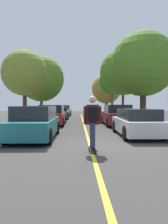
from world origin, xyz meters
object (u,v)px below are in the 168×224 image
street_tree_left_near (41,79)px  parked_car_left_far (59,113)px  street_tree_right_far (112,81)px  skateboard (92,149)px  parked_car_left_nearest (35,122)px  parked_car_left_near (52,115)px  fire_hydrant (159,124)px  parked_car_right_nearest (137,123)px  street_tree_right_nearest (143,64)px  street_tree_left_nearest (25,73)px  parked_car_right_near (117,115)px  skateboarder (93,119)px  parked_car_left_farthest (63,110)px  street_tree_right_near (123,72)px  street_tree_right_farthest (106,89)px

street_tree_left_near → parked_car_left_far: bearing=11.9°
street_tree_right_far → skateboard: size_ratio=7.34×
parked_car_left_nearest → parked_car_left_near: 6.50m
parked_car_left_near → fire_hydrant: 7.84m
street_tree_left_near → skateboard: bearing=-75.1°
parked_car_left_far → fire_hydrant: bearing=-61.3°
parked_car_left_nearest → parked_car_right_nearest: 4.77m
parked_car_left_nearest → street_tree_right_nearest: size_ratio=0.72×
parked_car_left_nearest → street_tree_right_nearest: 9.38m
street_tree_left_nearest → skateboard: size_ratio=6.03×
parked_car_right_near → fire_hydrant: (1.50, -4.22, -0.23)m
street_tree_right_nearest → street_tree_right_far: street_tree_right_nearest is taller
parked_car_left_far → skateboarder: (2.39, -16.13, 0.44)m
parked_car_right_near → skateboarder: skateboarder is taller
parked_car_left_farthest → skateboarder: bearing=-83.9°
parked_car_left_farthest → street_tree_right_nearest: (6.52, -13.81, 3.64)m
parked_car_left_near → street_tree_right_far: 15.50m
parked_car_right_near → street_tree_left_nearest: bearing=-177.1°
parked_car_left_near → street_tree_left_near: (-1.78, 6.29, 3.33)m
parked_car_left_near → street_tree_right_far: size_ratio=0.70×
parked_car_right_nearest → street_tree_right_near: 13.09m
parked_car_right_near → street_tree_right_nearest: (1.78, -0.29, 3.62)m
parked_car_right_near → parked_car_left_farthest: bearing=109.3°
parked_car_left_far → parked_car_left_nearest: bearing=-90.0°
street_tree_right_far → fire_hydrant: bearing=-90.9°
parked_car_right_near → street_tree_left_nearest: size_ratio=0.84×
parked_car_left_nearest → street_tree_right_far: (6.52, 20.02, 3.85)m
street_tree_right_farthest → skateboarder: bearing=-98.0°
street_tree_right_far → fire_hydrant: street_tree_right_far is taller
parked_car_right_nearest → parked_car_left_near: bearing=128.4°
parked_car_right_nearest → parked_car_right_near: bearing=90.0°
street_tree_right_near → parked_car_right_near: bearing=-104.6°
parked_car_right_nearest → street_tree_right_farthest: (1.78, 25.74, 3.28)m
street_tree_right_farthest → fire_hydrant: (-0.28, -24.51, -3.44)m
parked_car_right_near → street_tree_right_far: 14.67m
parked_car_right_near → street_tree_left_near: bearing=133.7°
parked_car_left_far → parked_car_right_near: (4.74, -7.19, 0.09)m
street_tree_right_farthest → skateboard: (-4.13, -29.19, -3.84)m
parked_car_right_near → street_tree_right_farthest: size_ratio=0.69×
parked_car_left_nearest → skateboard: bearing=-50.7°
parked_car_left_nearest → street_tree_right_farthest: street_tree_right_farthest is taller
parked_car_left_far → parked_car_left_farthest: (-0.00, 6.32, 0.07)m
parked_car_left_far → street_tree_left_nearest: 8.31m
parked_car_left_farthest → street_tree_right_near: street_tree_right_near is taller
street_tree_left_near → street_tree_right_far: street_tree_right_far is taller
parked_car_left_far → parked_car_right_nearest: parked_car_right_nearest is taller
street_tree_left_near → fire_hydrant: bearing=-54.0°
parked_car_right_nearest → skateboarder: skateboarder is taller
parked_car_left_near → parked_car_left_far: parked_car_left_near is taller
parked_car_left_nearest → street_tree_right_far: size_ratio=0.75×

